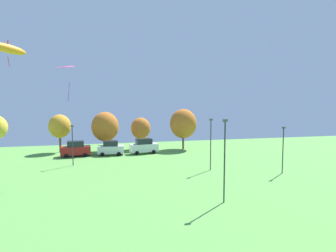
{
  "coord_description": "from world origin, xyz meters",
  "views": [
    {
      "loc": [
        -5.14,
        2.74,
        8.07
      ],
      "look_at": [
        -1.64,
        16.62,
        6.97
      ],
      "focal_mm": 28.0,
      "sensor_mm": 36.0,
      "label": 1
    }
  ],
  "objects_px": {
    "kite_flying_3": "(73,73)",
    "treeline_tree_1": "(60,126)",
    "parked_car_third_from_left": "(144,146)",
    "light_post_1": "(225,156)",
    "kite_flying_5": "(8,49)",
    "parked_car_second_from_left": "(111,148)",
    "treeline_tree_2": "(105,127)",
    "light_post_0": "(283,147)",
    "light_post_2": "(211,141)",
    "parked_car_leftmost": "(76,149)",
    "treeline_tree_4": "(183,124)",
    "light_post_3": "(72,143)",
    "treeline_tree_3": "(141,128)"
  },
  "relations": [
    {
      "from": "parked_car_second_from_left",
      "to": "treeline_tree_4",
      "type": "height_order",
      "value": "treeline_tree_4"
    },
    {
      "from": "light_post_1",
      "to": "treeline_tree_2",
      "type": "bearing_deg",
      "value": 108.56
    },
    {
      "from": "parked_car_second_from_left",
      "to": "treeline_tree_2",
      "type": "bearing_deg",
      "value": 108.32
    },
    {
      "from": "parked_car_second_from_left",
      "to": "parked_car_third_from_left",
      "type": "bearing_deg",
      "value": 6.84
    },
    {
      "from": "parked_car_third_from_left",
      "to": "light_post_3",
      "type": "distance_m",
      "value": 12.79
    },
    {
      "from": "treeline_tree_2",
      "to": "parked_car_second_from_left",
      "type": "bearing_deg",
      "value": -77.2
    },
    {
      "from": "light_post_2",
      "to": "treeline_tree_4",
      "type": "height_order",
      "value": "treeline_tree_4"
    },
    {
      "from": "parked_car_leftmost",
      "to": "parked_car_second_from_left",
      "type": "distance_m",
      "value": 5.5
    },
    {
      "from": "treeline_tree_1",
      "to": "treeline_tree_4",
      "type": "xyz_separation_m",
      "value": [
        21.8,
        -2.0,
        0.23
      ]
    },
    {
      "from": "parked_car_third_from_left",
      "to": "kite_flying_5",
      "type": "bearing_deg",
      "value": -146.76
    },
    {
      "from": "kite_flying_3",
      "to": "treeline_tree_2",
      "type": "height_order",
      "value": "kite_flying_3"
    },
    {
      "from": "kite_flying_5",
      "to": "parked_car_third_from_left",
      "type": "relative_size",
      "value": 0.81
    },
    {
      "from": "kite_flying_3",
      "to": "treeline_tree_1",
      "type": "bearing_deg",
      "value": 103.28
    },
    {
      "from": "treeline_tree_2",
      "to": "treeline_tree_3",
      "type": "bearing_deg",
      "value": 9.9
    },
    {
      "from": "treeline_tree_2",
      "to": "light_post_1",
      "type": "bearing_deg",
      "value": -71.44
    },
    {
      "from": "light_post_1",
      "to": "kite_flying_3",
      "type": "bearing_deg",
      "value": 137.62
    },
    {
      "from": "parked_car_second_from_left",
      "to": "light_post_3",
      "type": "xyz_separation_m",
      "value": [
        -5.24,
        -6.55,
        1.97
      ]
    },
    {
      "from": "light_post_0",
      "to": "light_post_3",
      "type": "xyz_separation_m",
      "value": [
        -24.78,
        10.44,
        -0.06
      ]
    },
    {
      "from": "treeline_tree_1",
      "to": "treeline_tree_2",
      "type": "bearing_deg",
      "value": -9.05
    },
    {
      "from": "parked_car_second_from_left",
      "to": "light_post_2",
      "type": "height_order",
      "value": "light_post_2"
    },
    {
      "from": "parked_car_leftmost",
      "to": "parked_car_second_from_left",
      "type": "height_order",
      "value": "parked_car_leftmost"
    },
    {
      "from": "parked_car_third_from_left",
      "to": "light_post_1",
      "type": "height_order",
      "value": "light_post_1"
    },
    {
      "from": "light_post_3",
      "to": "treeline_tree_3",
      "type": "bearing_deg",
      "value": 46.12
    },
    {
      "from": "light_post_0",
      "to": "light_post_2",
      "type": "bearing_deg",
      "value": 154.89
    },
    {
      "from": "parked_car_leftmost",
      "to": "parked_car_third_from_left",
      "type": "distance_m",
      "value": 10.99
    },
    {
      "from": "kite_flying_3",
      "to": "treeline_tree_1",
      "type": "xyz_separation_m",
      "value": [
        -4.04,
        17.09,
        -7.15
      ]
    },
    {
      "from": "kite_flying_3",
      "to": "light_post_3",
      "type": "height_order",
      "value": "kite_flying_3"
    },
    {
      "from": "light_post_3",
      "to": "treeline_tree_1",
      "type": "distance_m",
      "value": 11.93
    },
    {
      "from": "light_post_3",
      "to": "treeline_tree_1",
      "type": "bearing_deg",
      "value": 105.79
    },
    {
      "from": "kite_flying_3",
      "to": "treeline_tree_4",
      "type": "relative_size",
      "value": 0.46
    },
    {
      "from": "kite_flying_5",
      "to": "treeline_tree_1",
      "type": "relative_size",
      "value": 0.59
    },
    {
      "from": "parked_car_second_from_left",
      "to": "kite_flying_3",
      "type": "bearing_deg",
      "value": -104.38
    },
    {
      "from": "light_post_3",
      "to": "treeline_tree_2",
      "type": "height_order",
      "value": "treeline_tree_2"
    },
    {
      "from": "kite_flying_5",
      "to": "treeline_tree_4",
      "type": "xyz_separation_m",
      "value": [
        23.78,
        16.21,
        -9.09
      ]
    },
    {
      "from": "kite_flying_3",
      "to": "parked_car_second_from_left",
      "type": "xyz_separation_m",
      "value": [
        4.43,
        12.25,
        -10.52
      ]
    },
    {
      "from": "parked_car_leftmost",
      "to": "parked_car_second_from_left",
      "type": "xyz_separation_m",
      "value": [
        5.5,
        -0.23,
        -0.06
      ]
    },
    {
      "from": "kite_flying_3",
      "to": "kite_flying_5",
      "type": "bearing_deg",
      "value": -169.45
    },
    {
      "from": "parked_car_third_from_left",
      "to": "treeline_tree_3",
      "type": "relative_size",
      "value": 0.82
    },
    {
      "from": "treeline_tree_1",
      "to": "parked_car_leftmost",
      "type": "bearing_deg",
      "value": -57.23
    },
    {
      "from": "parked_car_leftmost",
      "to": "treeline_tree_4",
      "type": "distance_m",
      "value": 19.33
    },
    {
      "from": "light_post_0",
      "to": "light_post_3",
      "type": "relative_size",
      "value": 1.02
    },
    {
      "from": "parked_car_second_from_left",
      "to": "light_post_0",
      "type": "xyz_separation_m",
      "value": [
        19.54,
        -16.99,
        2.03
      ]
    },
    {
      "from": "treeline_tree_2",
      "to": "light_post_0",
      "type": "bearing_deg",
      "value": -45.35
    },
    {
      "from": "parked_car_third_from_left",
      "to": "light_post_1",
      "type": "bearing_deg",
      "value": -90.03
    },
    {
      "from": "parked_car_leftmost",
      "to": "light_post_2",
      "type": "bearing_deg",
      "value": -42.2
    },
    {
      "from": "light_post_0",
      "to": "light_post_2",
      "type": "relative_size",
      "value": 0.87
    },
    {
      "from": "parked_car_leftmost",
      "to": "light_post_3",
      "type": "relative_size",
      "value": 0.84
    },
    {
      "from": "parked_car_leftmost",
      "to": "parked_car_third_from_left",
      "type": "relative_size",
      "value": 0.96
    },
    {
      "from": "kite_flying_3",
      "to": "treeline_tree_4",
      "type": "bearing_deg",
      "value": 40.35
    },
    {
      "from": "light_post_1",
      "to": "treeline_tree_1",
      "type": "bearing_deg",
      "value": 120.39
    }
  ]
}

